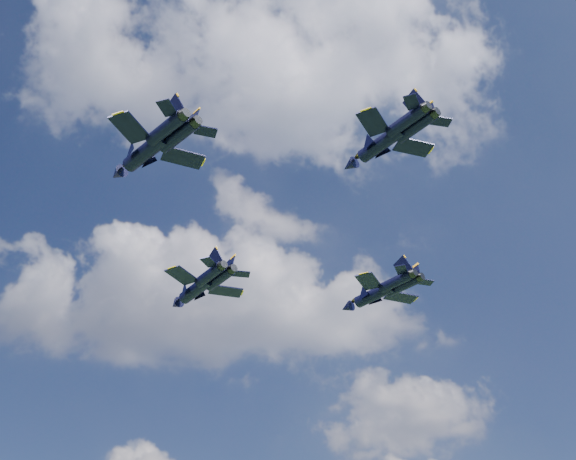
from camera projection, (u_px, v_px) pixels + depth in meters
The scene contains 4 objects.
jet_lead at pixel (195, 290), 113.57m from camera, with size 14.51×16.33×4.22m.
jet_left at pixel (144, 153), 87.17m from camera, with size 15.18×14.79×4.08m.
jet_right at pixel (372, 295), 111.09m from camera, with size 14.32×14.59×3.93m.
jet_slot at pixel (379, 145), 86.89m from camera, with size 13.00×13.97×3.67m.
Camera 1 is at (6.36, -86.45, 3.42)m, focal length 45.00 mm.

